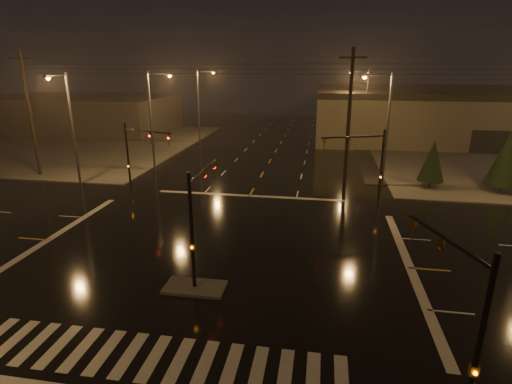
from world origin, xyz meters
TOP-DOWN VIEW (x-y plane):
  - ground at (0.00, 0.00)m, footprint 140.00×140.00m
  - sidewalk_nw at (-30.00, 30.00)m, footprint 36.00×36.00m
  - median_island at (0.00, -4.00)m, footprint 3.00×1.60m
  - crosswalk at (0.00, -9.00)m, footprint 15.00×2.60m
  - stop_bar_far at (0.00, 11.00)m, footprint 16.00×0.50m
  - commercial_block at (-35.00, 42.00)m, footprint 30.00×18.00m
  - signal_mast_median at (0.00, -3.07)m, footprint 0.25×4.59m
  - signal_mast_ne at (9.50, 10.14)m, footprint 4.84×1.86m
  - signal_mast_nw at (-9.50, 10.14)m, footprint 4.84×1.86m
  - signal_mast_se at (10.23, -9.75)m, footprint 1.55×3.87m
  - streetlight_1 at (-11.18, 18.00)m, footprint 2.77×0.32m
  - streetlight_2 at (-11.18, 34.00)m, footprint 2.77×0.32m
  - streetlight_3 at (11.18, 16.00)m, footprint 2.77×0.32m
  - streetlight_4 at (11.18, 36.00)m, footprint 2.77×0.32m
  - streetlight_5 at (-16.00, 11.18)m, footprint 0.32×2.77m
  - utility_pole_0 at (-22.00, 14.00)m, footprint 2.20×0.32m
  - utility_pole_1 at (8.00, 14.00)m, footprint 2.20×0.32m
  - conifer_0 at (15.63, 15.96)m, footprint 2.30×2.30m
  - conifer_1 at (21.48, 15.62)m, footprint 2.99×2.99m

SIDE VIEW (x-z plane):
  - ground at x=0.00m, z-range 0.00..0.00m
  - crosswalk at x=0.00m, z-range 0.00..0.01m
  - stop_bar_far at x=0.00m, z-range 0.00..0.01m
  - sidewalk_nw at x=-30.00m, z-range 0.00..0.12m
  - median_island at x=0.00m, z-range 0.00..0.15m
  - conifer_0 at x=15.63m, z-range 0.35..4.64m
  - commercial_block at x=-35.00m, z-range 0.00..5.60m
  - conifer_1 at x=21.48m, z-range 0.35..5.73m
  - signal_mast_se at x=10.23m, z-range 0.71..6.71m
  - signal_mast_median at x=0.00m, z-range 0.75..6.75m
  - signal_mast_ne at x=9.50m, z-range 0.79..6.79m
  - signal_mast_nw at x=-9.50m, z-range 0.79..6.79m
  - streetlight_1 at x=-11.18m, z-range 0.80..10.80m
  - streetlight_2 at x=-11.18m, z-range 0.80..10.80m
  - streetlight_3 at x=11.18m, z-range 0.80..10.80m
  - streetlight_4 at x=11.18m, z-range 0.80..10.80m
  - streetlight_5 at x=-16.00m, z-range 0.80..10.80m
  - utility_pole_0 at x=-22.00m, z-range 0.13..12.13m
  - utility_pole_1 at x=8.00m, z-range 0.13..12.13m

